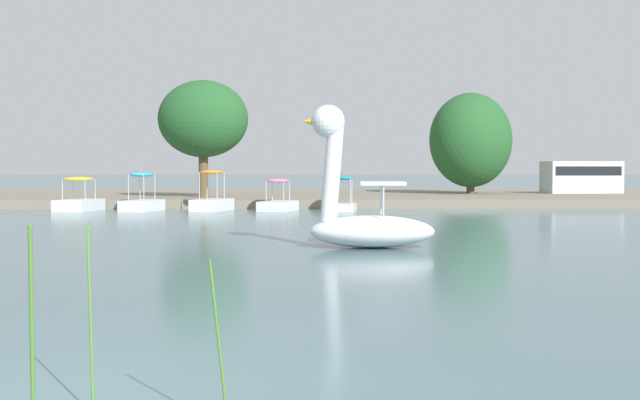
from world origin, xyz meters
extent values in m
cube|color=slate|center=(0.00, 38.86, 0.21)|extent=(149.82, 19.78, 0.41)
ellipsoid|color=white|center=(3.27, 11.61, 0.36)|extent=(2.85, 1.56, 0.72)
cylinder|color=white|center=(2.38, 11.65, 1.70)|extent=(0.56, 0.40, 2.26)
sphere|color=white|center=(2.30, 11.65, 2.82)|extent=(0.77, 0.77, 0.74)
cone|color=yellow|center=(2.00, 11.67, 2.82)|extent=(0.59, 0.43, 0.41)
cube|color=white|center=(3.50, 11.60, 1.44)|extent=(1.04, 1.14, 0.08)
cylinder|color=silver|center=(3.52, 12.10, 1.08)|extent=(0.04, 0.04, 0.72)
cylinder|color=silver|center=(3.48, 11.11, 1.08)|extent=(0.04, 0.04, 0.72)
cube|color=white|center=(3.41, 27.27, 0.15)|extent=(1.27, 1.97, 0.30)
ellipsoid|color=teal|center=(3.41, 27.27, 1.41)|extent=(0.95, 0.98, 0.20)
cylinder|color=#B7B7BF|center=(3.13, 27.66, 0.85)|extent=(0.04, 0.04, 1.10)
cylinder|color=#B7B7BF|center=(3.79, 27.56, 0.85)|extent=(0.04, 0.04, 1.10)
cylinder|color=#B7B7BF|center=(3.03, 26.97, 0.85)|extent=(0.04, 0.04, 1.10)
cylinder|color=#B7B7BF|center=(3.69, 26.88, 0.85)|extent=(0.04, 0.04, 1.10)
cube|color=white|center=(0.62, 27.45, 0.21)|extent=(1.79, 2.32, 0.41)
ellipsoid|color=pink|center=(0.62, 27.45, 1.28)|extent=(1.24, 1.19, 0.20)
cylinder|color=#B7B7BF|center=(0.36, 27.92, 0.84)|extent=(0.04, 0.04, 0.87)
cylinder|color=#B7B7BF|center=(1.11, 27.67, 0.84)|extent=(0.04, 0.04, 0.87)
cylinder|color=#B7B7BF|center=(0.13, 27.22, 0.84)|extent=(0.04, 0.04, 0.87)
cylinder|color=#B7B7BF|center=(0.88, 26.97, 0.84)|extent=(0.04, 0.04, 0.87)
cube|color=white|center=(-2.20, 27.49, 0.25)|extent=(1.72, 2.55, 0.50)
ellipsoid|color=orange|center=(-2.20, 27.49, 1.65)|extent=(1.23, 1.28, 0.20)
cylinder|color=#B7B7BF|center=(-2.48, 28.00, 1.08)|extent=(0.04, 0.04, 1.15)
cylinder|color=#B7B7BF|center=(-1.71, 27.80, 1.08)|extent=(0.04, 0.04, 1.15)
cylinder|color=#B7B7BF|center=(-2.69, 27.18, 1.08)|extent=(0.04, 0.04, 1.15)
cylinder|color=#B7B7BF|center=(-1.92, 26.98, 1.08)|extent=(0.04, 0.04, 1.15)
cube|color=white|center=(-5.15, 27.34, 0.23)|extent=(1.64, 2.44, 0.47)
ellipsoid|color=#2DB7D1|center=(-5.15, 27.34, 1.55)|extent=(1.16, 1.51, 0.20)
cylinder|color=#B7B7BF|center=(-5.36, 27.94, 1.01)|extent=(0.04, 0.04, 1.08)
cylinder|color=#B7B7BF|center=(-4.69, 27.78, 1.01)|extent=(0.04, 0.04, 1.08)
cylinder|color=#B7B7BF|center=(-5.62, 26.90, 1.01)|extent=(0.04, 0.04, 1.08)
cylinder|color=#B7B7BF|center=(-4.94, 26.74, 1.01)|extent=(0.04, 0.04, 1.08)
cube|color=white|center=(-7.88, 27.57, 0.24)|extent=(1.71, 2.52, 0.48)
ellipsoid|color=yellow|center=(-7.88, 27.57, 1.35)|extent=(1.46, 1.41, 0.20)
cylinder|color=#B7B7BF|center=(-8.30, 28.13, 0.92)|extent=(0.04, 0.04, 0.87)
cylinder|color=#B7B7BF|center=(-7.30, 27.97, 0.92)|extent=(0.04, 0.04, 0.87)
cylinder|color=#B7B7BF|center=(-8.46, 27.17, 0.92)|extent=(0.04, 0.04, 0.87)
cylinder|color=#B7B7BF|center=(-7.46, 27.01, 0.92)|extent=(0.04, 0.04, 0.87)
cylinder|color=brown|center=(-3.20, 32.41, 2.19)|extent=(0.46, 0.46, 3.56)
ellipsoid|color=#235628|center=(-3.20, 32.41, 4.25)|extent=(5.10, 4.68, 3.76)
cylinder|color=brown|center=(11.23, 38.35, 2.19)|extent=(0.45, 0.45, 3.56)
ellipsoid|color=#235628|center=(11.23, 38.35, 3.45)|extent=(6.81, 7.18, 5.37)
cube|color=silver|center=(17.75, 38.78, 1.33)|extent=(4.50, 2.29, 1.84)
cube|color=black|center=(17.75, 38.78, 1.70)|extent=(4.16, 2.28, 0.51)
cylinder|color=#4C7F33|center=(0.24, -1.27, 0.72)|extent=(0.08, 0.20, 1.42)
cylinder|color=#4C7F33|center=(0.25, -0.14, 0.66)|extent=(0.08, 0.14, 1.33)
cylinder|color=#4C7F33|center=(1.21, -0.58, 0.57)|extent=(0.13, 0.10, 1.14)
camera|label=1|loc=(1.77, -5.60, 1.72)|focal=43.44mm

